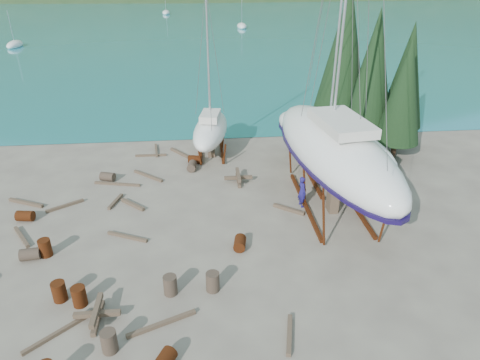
{
  "coord_description": "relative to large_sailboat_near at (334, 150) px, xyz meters",
  "views": [
    {
      "loc": [
        0.5,
        -16.87,
        12.5
      ],
      "look_at": [
        2.37,
        3.0,
        2.36
      ],
      "focal_mm": 32.0,
      "sensor_mm": 36.0,
      "label": 1
    }
  ],
  "objects": [
    {
      "name": "ground",
      "position": [
        -7.62,
        -3.99,
        -3.44
      ],
      "size": [
        600.0,
        600.0,
        0.0
      ],
      "primitive_type": "plane",
      "color": "#63584E",
      "rests_on": "ground"
    },
    {
      "name": "cypress_near_right",
      "position": [
        4.88,
        8.01,
        2.35
      ],
      "size": [
        3.6,
        3.6,
        10.0
      ],
      "color": "black",
      "rests_on": "ground"
    },
    {
      "name": "cypress_mid_right",
      "position": [
        6.38,
        6.01,
        1.48
      ],
      "size": [
        3.06,
        3.06,
        8.5
      ],
      "color": "black",
      "rests_on": "ground"
    },
    {
      "name": "cypress_back_left",
      "position": [
        3.38,
        10.01,
        3.22
      ],
      "size": [
        4.14,
        4.14,
        11.5
      ],
      "color": "black",
      "rests_on": "ground"
    },
    {
      "name": "cypress_far_right",
      "position": [
        7.88,
        9.01,
        1.77
      ],
      "size": [
        3.24,
        3.24,
        9.0
      ],
      "color": "black",
      "rests_on": "ground"
    },
    {
      "name": "moored_boat_left",
      "position": [
        -37.62,
        56.01,
        -3.05
      ],
      "size": [
        2.0,
        5.0,
        6.05
      ],
      "color": "white",
      "rests_on": "ground"
    },
    {
      "name": "moored_boat_mid",
      "position": [
        2.38,
        76.01,
        -3.05
      ],
      "size": [
        2.0,
        5.0,
        6.05
      ],
      "color": "white",
      "rests_on": "ground"
    },
    {
      "name": "moored_boat_far",
      "position": [
        -15.62,
        106.01,
        -3.05
      ],
      "size": [
        2.0,
        5.0,
        6.05
      ],
      "color": "white",
      "rests_on": "ground"
    },
    {
      "name": "large_sailboat_near",
      "position": [
        0.0,
        0.0,
        0.0
      ],
      "size": [
        5.72,
        13.99,
        21.38
      ],
      "rotation": [
        0.0,
        0.0,
        0.13
      ],
      "color": "white",
      "rests_on": "ground"
    },
    {
      "name": "large_sailboat_far",
      "position": [
        0.86,
        3.48,
        -0.74
      ],
      "size": [
        7.11,
        10.76,
        16.52
      ],
      "rotation": [
        0.0,
        0.0,
        0.43
      ],
      "color": "white",
      "rests_on": "ground"
    },
    {
      "name": "small_sailboat_shore",
      "position": [
        -6.51,
        8.1,
        -1.56
      ],
      "size": [
        3.47,
        7.39,
        11.36
      ],
      "rotation": [
        0.0,
        0.0,
        -0.18
      ],
      "color": "white",
      "rests_on": "ground"
    },
    {
      "name": "worker",
      "position": [
        -1.6,
        0.05,
        -2.51
      ],
      "size": [
        0.58,
        0.76,
        1.86
      ],
      "primitive_type": "imported",
      "rotation": [
        0.0,
        0.0,
        1.78
      ],
      "color": "navy",
      "rests_on": "ground"
    },
    {
      "name": "drum_2",
      "position": [
        -16.86,
        -0.13,
        -3.15
      ],
      "size": [
        0.95,
        0.7,
        0.58
      ],
      "primitive_type": "cylinder",
      "rotation": [
        1.57,
        0.0,
        1.43
      ],
      "color": "#5F2A10",
      "rests_on": "ground"
    },
    {
      "name": "drum_4",
      "position": [
        -7.7,
        6.51,
        -3.15
      ],
      "size": [
        0.98,
        0.74,
        0.58
      ],
      "primitive_type": "cylinder",
      "rotation": [
        1.57,
        0.0,
        1.37
      ],
      "color": "#5F2A10",
      "rests_on": "ground"
    },
    {
      "name": "drum_5",
      "position": [
        -8.72,
        -6.67,
        -3.0
      ],
      "size": [
        0.58,
        0.58,
        0.88
      ],
      "primitive_type": "cylinder",
      "color": "#2D2823",
      "rests_on": "ground"
    },
    {
      "name": "drum_6",
      "position": [
        -5.51,
        -3.72,
        -3.15
      ],
      "size": [
        0.72,
        0.97,
        0.58
      ],
      "primitive_type": "cylinder",
      "rotation": [
        1.57,
        0.0,
        -0.17
      ],
      "color": "#5F2A10",
      "rests_on": "ground"
    },
    {
      "name": "drum_8",
      "position": [
        -14.78,
        -3.45,
        -3.0
      ],
      "size": [
        0.58,
        0.58,
        0.88
      ],
      "primitive_type": "cylinder",
      "color": "#5F2A10",
      "rests_on": "ground"
    },
    {
      "name": "drum_9",
      "position": [
        -13.28,
        4.32,
        -3.15
      ],
      "size": [
        1.02,
        0.83,
        0.58
      ],
      "primitive_type": "cylinder",
      "rotation": [
        1.57,
        0.0,
        1.25
      ],
      "color": "#2D2823",
      "rests_on": "ground"
    },
    {
      "name": "drum_10",
      "position": [
        -12.37,
        -7.0,
        -3.0
      ],
      "size": [
        0.58,
        0.58,
        0.88
      ],
      "primitive_type": "cylinder",
      "color": "#5F2A10",
      "rests_on": "ground"
    },
    {
      "name": "drum_11",
      "position": [
        -7.9,
        5.44,
        -3.15
      ],
      "size": [
        0.7,
        0.95,
        0.58
      ],
      "primitive_type": "cylinder",
      "rotation": [
        1.57,
        0.0,
        3.0
      ],
      "color": "#2D2823",
      "rests_on": "ground"
    },
    {
      "name": "drum_14",
      "position": [
        -13.26,
        -6.63,
        -3.0
      ],
      "size": [
        0.58,
        0.58,
        0.88
      ],
      "primitive_type": "cylinder",
      "color": "#5F2A10",
      "rests_on": "ground"
    },
    {
      "name": "drum_15",
      "position": [
        -15.42,
        -3.69,
        -3.15
      ],
      "size": [
        0.94,
        0.68,
        0.58
      ],
      "primitive_type": "cylinder",
      "rotation": [
        1.57,
        0.0,
        1.69
      ],
      "color": "#2D2823",
      "rests_on": "ground"
    },
    {
      "name": "drum_16",
      "position": [
        -10.75,
        -9.49,
        -3.0
      ],
      "size": [
        0.58,
        0.58,
        0.88
      ],
      "primitive_type": "cylinder",
      "color": "#2D2823",
      "rests_on": "ground"
    },
    {
      "name": "drum_17",
      "position": [
        -6.94,
        -6.62,
        -3.0
      ],
      "size": [
        0.58,
        0.58,
        0.88
      ],
      "primitive_type": "cylinder",
      "color": "#2D2823",
      "rests_on": "ground"
    },
    {
      "name": "timber_0",
      "position": [
        -10.89,
        8.05,
        -3.37
      ],
      "size": [
        2.23,
        0.19,
        0.14
      ],
      "primitive_type": "cube",
      "rotation": [
        0.0,
        0.0,
        1.55
      ],
      "color": "brown",
      "rests_on": "ground"
    },
    {
      "name": "timber_1",
      "position": [
        -2.43,
        -0.46,
        -3.34
      ],
      "size": [
        1.64,
        1.31,
        0.19
      ],
      "primitive_type": "cube",
      "rotation": [
        0.0,
        0.0,
        0.92
      ],
      "color": "brown",
      "rests_on": "ground"
    },
    {
      "name": "timber_2",
      "position": [
        -17.48,
        1.7,
        -3.34
      ],
      "size": [
        2.25,
        1.18,
        0.19
      ],
      "primitive_type": "cube",
      "rotation": [
        0.0,
        0.0,
        1.14
      ],
      "color": "brown",
      "rests_on": "ground"
    },
    {
      "name": "timber_3",
      "position": [
        -12.67,
        -8.37,
        -3.36
      ],
      "size": [
        2.51,
        2.25,
        0.15
      ],
      "primitive_type": "cube",
      "rotation": [
        0.0,
        0.0,
        2.3
      ],
      "color": "brown",
      "rests_on": "ground"
    },
    {
      "name": "timber_4",
      "position": [
        -12.33,
        1.38,
        -3.35
      ],
      "size": [
        0.65,
        1.66,
        0.17
      ],
      "primitive_type": "cube",
      "rotation": [
        0.0,
        0.0,
        2.85
      ],
      "color": "brown",
      "rests_on": "ground"
    },
    {
      "name": "timber_5",
      "position": [
        -8.98,
        -8.45,
        -3.36
      ],
      "size": [
        2.62,
        1.23,
        0.16
      ],
      "primitive_type": "cube",
      "rotation": [
        0.0,
        0.0,
        1.97
      ],
      "color": "brown",
      "rests_on": "ground"
    },
    {
      "name": "timber_6",
      "position": [
        -8.82,
        8.24,
        -3.34
      ],
      "size": [
        1.46,
        1.82,
        0.19
      ],
      "primitive_type": "cube",
      "rotation": [
        0.0,
        0.0,
        0.65
      ],
      "color": "brown",
      "rests_on": "ground"
    },
    {
      "name": "timber_7",
      "position": [
        -4.18,
        -9.46,
        -3.35
      ],
      "size": [
        0.6,
        1.91,
        0.17
      ],
      "primitive_type": "cube",
      "rotation": [
        0.0,
        0.0,
        2.92
      ],
      "color": "brown",
      "rests_on": "ground"
    },
    {
      "name": "timber_8",
      "position": [
        -11.28,
        0.91,
        -3.34
      ],
      "size": [
        1.5,
        1.43,
        0.19
      ],
      "primitive_type": "cube",
      "rotation": [
        0.0,
        0.0,
        0.82
      ],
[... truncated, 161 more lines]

